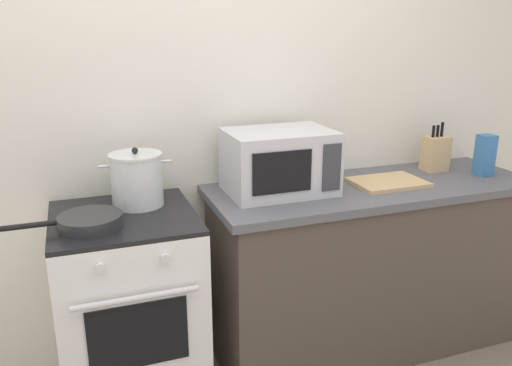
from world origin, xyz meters
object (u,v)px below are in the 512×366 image
frying_pan (89,221)px  stock_pot (137,179)px  stove (131,311)px  cutting_board (388,182)px  knife_block (435,153)px  pasta_box (485,155)px  microwave (279,161)px

frying_pan → stock_pot: bearing=42.7°
stove → stock_pot: stock_pot is taller
cutting_board → knife_block: knife_block is taller
pasta_box → stove: bearing=179.1°
frying_pan → knife_block: (1.85, 0.23, 0.07)m
stove → frying_pan: size_ratio=2.03×
stock_pot → frying_pan: stock_pot is taller
stove → stock_pot: 0.59m
microwave → knife_block: 0.96m
frying_pan → knife_block: bearing=7.2°
cutting_board → microwave: bearing=172.2°
frying_pan → microwave: bearing=10.9°
stock_pot → pasta_box: stock_pot is taller
pasta_box → knife_block: bearing=137.1°
stock_pot → frying_pan: 0.32m
microwave → knife_block: (0.96, 0.06, -0.05)m
stock_pot → cutting_board: size_ratio=0.88×
microwave → frying_pan: bearing=-169.1°
stove → cutting_board: size_ratio=2.56×
knife_block → cutting_board: bearing=-160.4°
microwave → pasta_box: microwave is taller
stock_pot → microwave: size_ratio=0.63×
microwave → knife_block: microwave is taller
frying_pan → stove: bearing=33.1°
microwave → stock_pot: bearing=177.2°
stove → frying_pan: bearing=-146.9°
microwave → knife_block: size_ratio=1.86×
cutting_board → pasta_box: (0.58, -0.03, 0.10)m
stove → microwave: 0.97m
cutting_board → pasta_box: size_ratio=1.64×
stock_pot → cutting_board: (1.23, -0.11, -0.11)m
stove → knife_block: 1.80m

